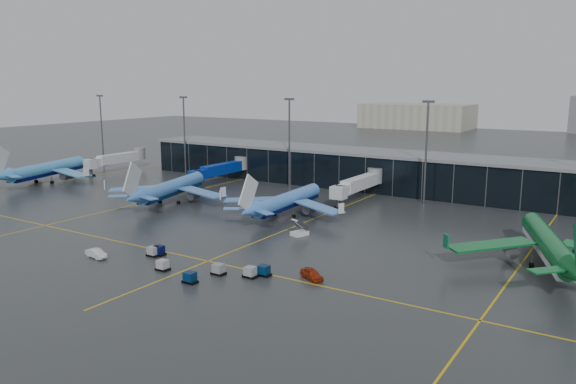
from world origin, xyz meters
The scene contains 13 objects.
ground centered at (0.00, 0.00, 0.00)m, with size 600.00×600.00×0.00m, color #282B2D.
terminal_pier centered at (0.00, 62.00, 5.42)m, with size 142.00×17.00×10.70m.
jet_bridges centered at (-35.00, 42.99, 4.55)m, with size 94.00×27.50×7.20m.
flood_masts centered at (5.00, 50.00, 13.81)m, with size 203.00×0.50×25.50m.
taxi_lines centered at (10.00, 10.61, 0.01)m, with size 220.00×120.00×0.02m.
airliner_klm_west centered at (-81.44, 18.01, 6.38)m, with size 36.47×41.53×12.76m, color #4193D5, non-canonical shape.
airliner_arkefly centered at (-29.16, 17.17, 5.94)m, with size 33.96×38.68×11.89m, color #3E7ACD, non-canonical shape.
airliner_klm_near centered at (3.22, 20.67, 5.58)m, with size 31.87×36.29×11.15m, color #4281D9, non-canonical shape.
airliner_aer_lingus centered at (58.65, 13.35, 6.02)m, with size 34.39×39.16×12.04m, color #0B6027, non-canonical shape.
baggage_carts centered at (11.59, -19.27, 0.76)m, with size 24.27×10.10×1.70m.
mobile_airstair centered at (14.52, 7.33, 0.77)m, with size 3.08×3.72×3.45m.
service_van_red centered at (29.22, -13.14, 0.81)m, with size 1.92×4.77×1.63m, color #96240B.
service_van_white centered at (-7.50, -23.87, 0.78)m, with size 1.65×4.75×1.56m, color silver.
Camera 1 is at (70.33, -84.28, 29.58)m, focal length 35.00 mm.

